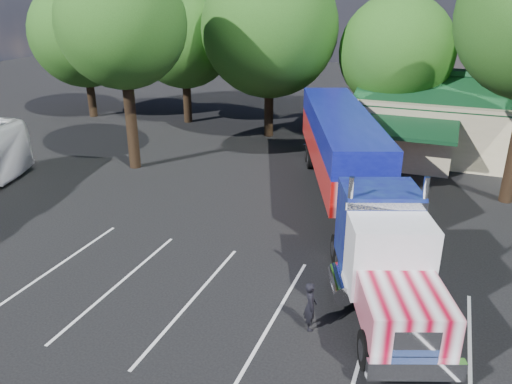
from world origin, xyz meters
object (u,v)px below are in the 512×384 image
(bicycle, at_px, (326,178))
(woman, at_px, (310,306))
(semi_truck, at_px, (348,162))
(silver_sedan, at_px, (396,149))

(bicycle, bearing_deg, woman, -74.77)
(semi_truck, relative_size, bicycle, 14.58)
(woman, distance_m, silver_sedan, 19.99)
(semi_truck, relative_size, silver_sedan, 5.72)
(woman, height_order, silver_sedan, woman)
(semi_truck, height_order, woman, semi_truck)
(bicycle, xyz_separation_m, silver_sedan, (3.20, 6.67, 0.24))
(semi_truck, height_order, silver_sedan, semi_truck)
(semi_truck, relative_size, woman, 12.67)
(woman, bearing_deg, semi_truck, -18.09)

